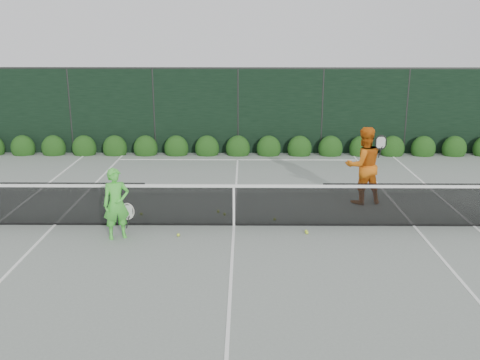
{
  "coord_description": "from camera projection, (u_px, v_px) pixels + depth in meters",
  "views": [
    {
      "loc": [
        0.24,
        -11.49,
        4.33
      ],
      "look_at": [
        0.14,
        0.3,
        1.0
      ],
      "focal_mm": 40.0,
      "sensor_mm": 36.0,
      "label": 1
    }
  ],
  "objects": [
    {
      "name": "tennis_net",
      "position": [
        233.0,
        203.0,
        12.09
      ],
      "size": [
        12.9,
        0.1,
        1.07
      ],
      "color": "black",
      "rests_on": "ground"
    },
    {
      "name": "court_lines",
      "position": [
        234.0,
        225.0,
        12.24
      ],
      "size": [
        11.03,
        23.83,
        0.01
      ],
      "color": "white",
      "rests_on": "ground"
    },
    {
      "name": "player_man",
      "position": [
        363.0,
        165.0,
        13.6
      ],
      "size": [
        1.11,
        0.94,
        1.99
      ],
      "rotation": [
        0.0,
        0.0,
        3.36
      ],
      "color": "orange",
      "rests_on": "ground"
    },
    {
      "name": "player_woman",
      "position": [
        116.0,
        204.0,
        11.32
      ],
      "size": [
        0.68,
        0.56,
        1.54
      ],
      "rotation": [
        0.0,
        0.0,
        0.41
      ],
      "color": "#4AD33E",
      "rests_on": "ground"
    },
    {
      "name": "windscreen_fence",
      "position": [
        231.0,
        199.0,
        9.22
      ],
      "size": [
        32.0,
        21.07,
        3.06
      ],
      "color": "black",
      "rests_on": "ground"
    },
    {
      "name": "ground",
      "position": [
        234.0,
        225.0,
        12.24
      ],
      "size": [
        80.0,
        80.0,
        0.0
      ],
      "primitive_type": "plane",
      "color": "gray",
      "rests_on": "ground"
    },
    {
      "name": "tennis_balls",
      "position": [
        234.0,
        222.0,
        12.36
      ],
      "size": [
        3.94,
        1.63,
        0.07
      ],
      "color": "#CBEC34",
      "rests_on": "ground"
    },
    {
      "name": "hedge_row",
      "position": [
        238.0,
        149.0,
        19.05
      ],
      "size": [
        31.66,
        0.65,
        0.94
      ],
      "color": "#113D10",
      "rests_on": "ground"
    }
  ]
}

